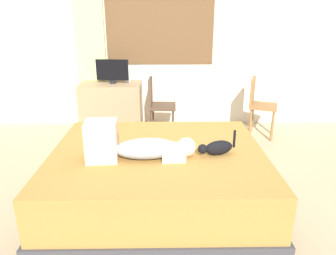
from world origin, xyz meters
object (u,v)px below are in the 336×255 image
(bed, at_px, (158,177))
(desk, at_px, (112,107))
(person_lying, at_px, (135,146))
(chair_spare, at_px, (258,102))
(chair_by_desk, at_px, (157,103))
(cat, at_px, (216,148))
(tv_monitor, at_px, (112,71))
(cup, at_px, (127,79))

(bed, distance_m, desk, 2.14)
(person_lying, xyz_separation_m, desk, (-0.54, 2.17, -0.28))
(chair_spare, bearing_deg, chair_by_desk, -179.69)
(bed, bearing_deg, cat, -11.28)
(cat, bearing_deg, desk, 120.51)
(tv_monitor, distance_m, chair_spare, 2.17)
(person_lying, bearing_deg, cup, 97.51)
(bed, height_order, person_lying, person_lying)
(cat, xyz_separation_m, desk, (-1.25, 2.12, -0.24))
(bed, bearing_deg, chair_spare, 50.93)
(bed, xyz_separation_m, chair_by_desk, (-0.03, 1.75, 0.24))
(tv_monitor, distance_m, chair_by_desk, 0.82)
(person_lying, relative_size, desk, 1.05)
(cat, height_order, desk, cat)
(cup, relative_size, chair_spare, 0.11)
(bed, height_order, chair_by_desk, chair_by_desk)
(desk, bearing_deg, bed, -70.13)
(desk, height_order, tv_monitor, tv_monitor)
(tv_monitor, height_order, cup, tv_monitor)
(tv_monitor, bearing_deg, person_lying, -77.00)
(bed, bearing_deg, cup, 102.99)
(person_lying, relative_size, cup, 10.31)
(desk, height_order, chair_spare, chair_spare)
(chair_by_desk, xyz_separation_m, chair_spare, (1.46, 0.01, 0.00))
(cat, distance_m, chair_spare, 2.08)
(bed, bearing_deg, chair_by_desk, 90.94)
(cup, bearing_deg, tv_monitor, -158.93)
(cup, bearing_deg, chair_by_desk, -36.97)
(chair_spare, bearing_deg, desk, 173.26)
(cat, distance_m, chair_by_desk, 1.94)
(person_lying, relative_size, chair_by_desk, 1.09)
(person_lying, distance_m, cat, 0.71)
(cat, relative_size, chair_by_desk, 0.40)
(desk, distance_m, chair_spare, 2.18)
(cup, bearing_deg, person_lying, -82.49)
(chair_by_desk, bearing_deg, cup, 143.03)
(cup, bearing_deg, desk, -162.14)
(bed, height_order, cat, cat)
(chair_spare, bearing_deg, bed, -129.07)
(person_lying, distance_m, chair_spare, 2.51)
(bed, bearing_deg, desk, 109.87)
(desk, distance_m, cup, 0.49)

